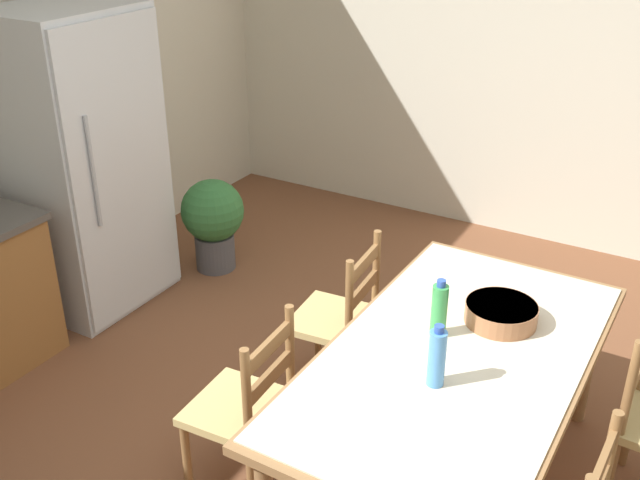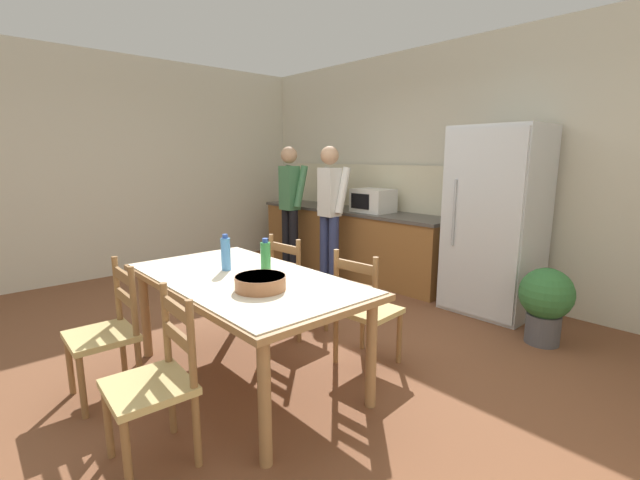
{
  "view_description": "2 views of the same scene",
  "coord_description": "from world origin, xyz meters",
  "px_view_note": "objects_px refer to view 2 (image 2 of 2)",
  "views": [
    {
      "loc": [
        -2.16,
        -1.27,
        2.59
      ],
      "look_at": [
        0.18,
        0.09,
        1.23
      ],
      "focal_mm": 42.0,
      "sensor_mm": 36.0,
      "label": 1
    },
    {
      "loc": [
        2.85,
        -2.0,
        1.59
      ],
      "look_at": [
        0.31,
        0.29,
        0.92
      ],
      "focal_mm": 24.0,
      "sensor_mm": 36.0,
      "label": 2
    }
  ],
  "objects_px": {
    "bottle_off_centre": "(266,259)",
    "person_at_counter": "(330,207)",
    "potted_plant": "(546,300)",
    "paper_bag": "(332,194)",
    "dining_table": "(244,287)",
    "refrigerator": "(495,221)",
    "chair_side_far_right": "(365,310)",
    "microwave": "(373,201)",
    "chair_side_far_left": "(296,286)",
    "chair_side_near_right": "(156,382)",
    "chair_side_near_left": "(107,333)",
    "person_at_sink": "(290,201)",
    "bottle_near_centre": "(226,254)",
    "serving_bowl": "(260,282)"
  },
  "relations": [
    {
      "from": "microwave",
      "to": "chair_side_far_left",
      "type": "xyz_separation_m",
      "value": [
        0.73,
        -1.87,
        -0.59
      ]
    },
    {
      "from": "person_at_counter",
      "to": "chair_side_near_left",
      "type": "bearing_deg",
      "value": -161.75
    },
    {
      "from": "dining_table",
      "to": "paper_bag",
      "type": "bearing_deg",
      "value": 125.32
    },
    {
      "from": "microwave",
      "to": "paper_bag",
      "type": "bearing_deg",
      "value": -179.42
    },
    {
      "from": "person_at_sink",
      "to": "serving_bowl",
      "type": "bearing_deg",
      "value": -131.33
    },
    {
      "from": "serving_bowl",
      "to": "chair_side_far_left",
      "type": "bearing_deg",
      "value": 130.05
    },
    {
      "from": "person_at_counter",
      "to": "potted_plant",
      "type": "distance_m",
      "value": 2.67
    },
    {
      "from": "dining_table",
      "to": "chair_side_near_left",
      "type": "height_order",
      "value": "chair_side_near_left"
    },
    {
      "from": "person_at_counter",
      "to": "chair_side_far_left",
      "type": "bearing_deg",
      "value": -143.88
    },
    {
      "from": "chair_side_far_left",
      "to": "chair_side_near_left",
      "type": "xyz_separation_m",
      "value": [
        -0.02,
        -1.6,
        0.0
      ]
    },
    {
      "from": "bottle_near_centre",
      "to": "chair_side_far_right",
      "type": "height_order",
      "value": "bottle_near_centre"
    },
    {
      "from": "microwave",
      "to": "chair_side_near_left",
      "type": "xyz_separation_m",
      "value": [
        0.71,
        -3.47,
        -0.59
      ]
    },
    {
      "from": "potted_plant",
      "to": "person_at_counter",
      "type": "bearing_deg",
      "value": -178.44
    },
    {
      "from": "refrigerator",
      "to": "chair_side_far_left",
      "type": "distance_m",
      "value": 2.13
    },
    {
      "from": "bottle_off_centre",
      "to": "chair_side_near_left",
      "type": "xyz_separation_m",
      "value": [
        -0.52,
        -0.92,
        -0.45
      ]
    },
    {
      "from": "refrigerator",
      "to": "microwave",
      "type": "relative_size",
      "value": 3.78
    },
    {
      "from": "person_at_counter",
      "to": "bottle_near_centre",
      "type": "bearing_deg",
      "value": -151.56
    },
    {
      "from": "bottle_near_centre",
      "to": "dining_table",
      "type": "bearing_deg",
      "value": -0.48
    },
    {
      "from": "dining_table",
      "to": "bottle_off_centre",
      "type": "height_order",
      "value": "bottle_off_centre"
    },
    {
      "from": "paper_bag",
      "to": "bottle_near_centre",
      "type": "height_order",
      "value": "paper_bag"
    },
    {
      "from": "refrigerator",
      "to": "dining_table",
      "type": "distance_m",
      "value": 2.72
    },
    {
      "from": "refrigerator",
      "to": "chair_side_far_right",
      "type": "distance_m",
      "value": 1.93
    },
    {
      "from": "paper_bag",
      "to": "potted_plant",
      "type": "distance_m",
      "value": 3.2
    },
    {
      "from": "chair_side_near_right",
      "to": "potted_plant",
      "type": "height_order",
      "value": "chair_side_near_right"
    },
    {
      "from": "bottle_off_centre",
      "to": "person_at_sink",
      "type": "distance_m",
      "value": 3.11
    },
    {
      "from": "person_at_counter",
      "to": "chair_side_near_right",
      "type": "bearing_deg",
      "value": -148.42
    },
    {
      "from": "paper_bag",
      "to": "serving_bowl",
      "type": "distance_m",
      "value": 3.54
    },
    {
      "from": "potted_plant",
      "to": "chair_side_far_left",
      "type": "bearing_deg",
      "value": -138.64
    },
    {
      "from": "chair_side_near_left",
      "to": "potted_plant",
      "type": "distance_m",
      "value": 3.44
    },
    {
      "from": "paper_bag",
      "to": "dining_table",
      "type": "height_order",
      "value": "paper_bag"
    },
    {
      "from": "serving_bowl",
      "to": "chair_side_near_left",
      "type": "xyz_separation_m",
      "value": [
        -0.76,
        -0.72,
        -0.38
      ]
    },
    {
      "from": "refrigerator",
      "to": "chair_side_far_right",
      "type": "height_order",
      "value": "refrigerator"
    },
    {
      "from": "chair_side_far_right",
      "to": "bottle_off_centre",
      "type": "bearing_deg",
      "value": 58.4
    },
    {
      "from": "microwave",
      "to": "chair_side_near_right",
      "type": "bearing_deg",
      "value": -65.88
    },
    {
      "from": "serving_bowl",
      "to": "chair_side_near_left",
      "type": "distance_m",
      "value": 1.11
    },
    {
      "from": "dining_table",
      "to": "chair_side_near_right",
      "type": "relative_size",
      "value": 2.07
    },
    {
      "from": "bottle_off_centre",
      "to": "person_at_counter",
      "type": "xyz_separation_m",
      "value": [
        -1.5,
        2.03,
        0.07
      ]
    },
    {
      "from": "person_at_counter",
      "to": "refrigerator",
      "type": "bearing_deg",
      "value": -75.33
    },
    {
      "from": "chair_side_far_right",
      "to": "person_at_sink",
      "type": "height_order",
      "value": "person_at_sink"
    },
    {
      "from": "dining_table",
      "to": "chair_side_near_right",
      "type": "distance_m",
      "value": 0.94
    },
    {
      "from": "bottle_off_centre",
      "to": "person_at_counter",
      "type": "height_order",
      "value": "person_at_counter"
    },
    {
      "from": "dining_table",
      "to": "bottle_off_centre",
      "type": "xyz_separation_m",
      "value": [
        0.09,
        0.13,
        0.2
      ]
    },
    {
      "from": "dining_table",
      "to": "bottle_off_centre",
      "type": "bearing_deg",
      "value": 53.0
    },
    {
      "from": "refrigerator",
      "to": "chair_side_near_left",
      "type": "bearing_deg",
      "value": -105.14
    },
    {
      "from": "chair_side_far_left",
      "to": "chair_side_far_right",
      "type": "bearing_deg",
      "value": 176.26
    },
    {
      "from": "bottle_off_centre",
      "to": "refrigerator",
      "type": "bearing_deg",
      "value": 80.77
    },
    {
      "from": "paper_bag",
      "to": "chair_side_near_right",
      "type": "height_order",
      "value": "paper_bag"
    },
    {
      "from": "potted_plant",
      "to": "chair_side_far_right",
      "type": "bearing_deg",
      "value": -118.38
    },
    {
      "from": "paper_bag",
      "to": "bottle_near_centre",
      "type": "xyz_separation_m",
      "value": [
        1.66,
        -2.67,
        -0.17
      ]
    },
    {
      "from": "chair_side_far_left",
      "to": "chair_side_near_left",
      "type": "distance_m",
      "value": 1.6
    }
  ]
}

